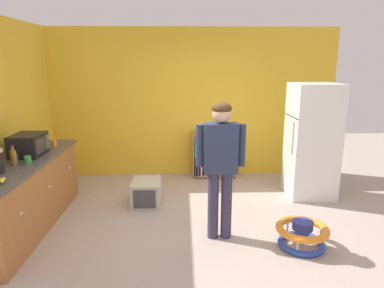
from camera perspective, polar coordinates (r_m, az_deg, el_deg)
ground_plane at (r=4.49m, az=1.12°, el=-14.27°), size 12.00×12.00×0.00m
back_wall at (r=6.34m, az=0.19°, el=6.79°), size 5.20×0.06×2.70m
left_side_wall at (r=5.41m, az=-28.41°, el=4.01°), size 0.06×2.99×2.70m
kitchen_counter at (r=4.86m, az=-26.10°, el=-7.65°), size 0.65×2.39×0.90m
refrigerator at (r=5.66m, az=19.36°, el=0.49°), size 0.73×0.68×1.78m
bookshelf at (r=6.37m, az=3.16°, el=-2.15°), size 0.80×0.28×0.85m
standing_person at (r=3.98m, az=4.80°, el=-2.33°), size 0.57×0.23×1.66m
baby_walker at (r=4.27m, az=17.86°, el=-14.07°), size 0.60×0.60×0.32m
pet_carrier at (r=5.24m, az=-7.61°, el=-7.99°), size 0.42×0.55×0.36m
microwave at (r=4.95m, az=-25.61°, el=-0.10°), size 0.37×0.48×0.28m
banana_bunch at (r=3.97m, az=-29.20°, el=-5.31°), size 0.12×0.16×0.04m
amber_bottle at (r=4.54m, az=-27.62°, el=-1.98°), size 0.07×0.07×0.25m
orange_cup at (r=5.34m, az=-22.05°, el=0.15°), size 0.08×0.08×0.09m
blue_cup at (r=4.68m, az=-27.50°, el=-2.18°), size 0.08×0.08×0.09m
green_cup at (r=4.55m, az=-25.72°, el=-2.42°), size 0.08×0.08×0.09m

